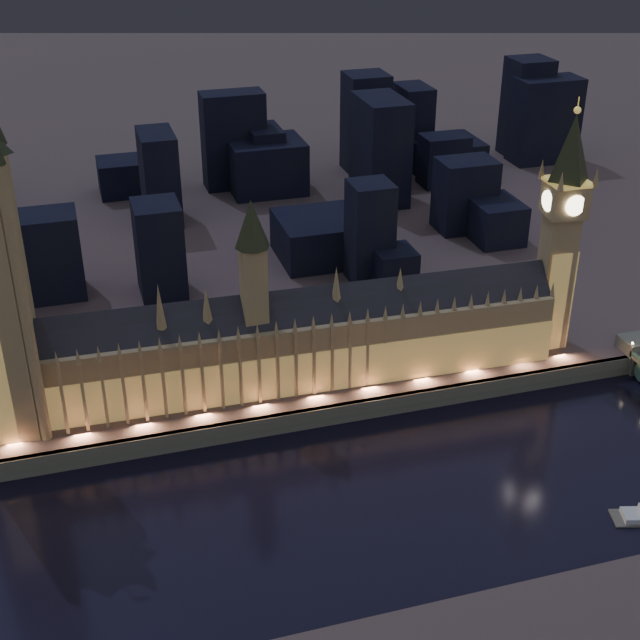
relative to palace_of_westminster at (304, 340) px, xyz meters
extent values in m
plane|color=black|center=(-0.65, -61.74, -26.37)|extent=(2000.00, 2000.00, 0.00)
cube|color=#483F3E|center=(-0.65, 458.26, -22.37)|extent=(2000.00, 960.00, 8.00)
cube|color=#4C5649|center=(-0.65, -20.74, -22.37)|extent=(2000.00, 2.50, 8.00)
cube|color=#907D57|center=(0.91, 0.26, -4.37)|extent=(200.52, 26.16, 28.00)
cube|color=#B28C48|center=(0.91, -9.99, -9.37)|extent=(200.00, 0.50, 18.00)
cube|color=black|center=(0.91, 0.26, 12.63)|extent=(200.41, 22.42, 16.26)
cube|color=#907D57|center=(-19.09, 0.26, 25.63)|extent=(9.00, 9.00, 32.00)
cone|color=#282E1F|center=(-19.09, 0.26, 50.63)|extent=(13.00, 13.00, 18.00)
cube|color=#907D57|center=(-99.09, -10.34, -4.37)|extent=(1.20, 1.20, 28.00)
cone|color=#907D57|center=(-99.09, -9.74, 12.63)|extent=(2.00, 2.00, 6.00)
cube|color=#907D57|center=(-91.95, -10.34, -4.37)|extent=(1.20, 1.20, 28.00)
cone|color=#907D57|center=(-91.95, -9.74, 12.63)|extent=(2.00, 2.00, 6.00)
cube|color=#907D57|center=(-84.81, -10.34, -4.37)|extent=(1.20, 1.20, 28.00)
cone|color=#907D57|center=(-84.81, -9.74, 12.63)|extent=(2.00, 2.00, 6.00)
cube|color=#907D57|center=(-77.66, -10.34, -4.37)|extent=(1.20, 1.20, 28.00)
cone|color=#907D57|center=(-77.66, -9.74, 12.63)|extent=(2.00, 2.00, 6.00)
cube|color=#907D57|center=(-70.52, -10.34, -4.37)|extent=(1.20, 1.20, 28.00)
cone|color=#907D57|center=(-70.52, -9.74, 12.63)|extent=(2.00, 2.00, 6.00)
cube|color=#907D57|center=(-63.38, -10.34, -4.37)|extent=(1.20, 1.20, 28.00)
cone|color=#907D57|center=(-63.38, -9.74, 12.63)|extent=(2.00, 2.00, 6.00)
cube|color=#907D57|center=(-56.24, -10.34, -4.37)|extent=(1.20, 1.20, 28.00)
cone|color=#907D57|center=(-56.24, -9.74, 12.63)|extent=(2.00, 2.00, 6.00)
cube|color=#907D57|center=(-49.09, -10.34, -4.37)|extent=(1.20, 1.20, 28.00)
cone|color=#907D57|center=(-49.09, -9.74, 12.63)|extent=(2.00, 2.00, 6.00)
cube|color=#907D57|center=(-41.95, -10.34, -4.37)|extent=(1.20, 1.20, 28.00)
cone|color=#907D57|center=(-41.95, -9.74, 12.63)|extent=(2.00, 2.00, 6.00)
cube|color=#907D57|center=(-34.81, -10.34, -4.37)|extent=(1.20, 1.20, 28.00)
cone|color=#907D57|center=(-34.81, -9.74, 12.63)|extent=(2.00, 2.00, 6.00)
cube|color=#907D57|center=(-27.66, -10.34, -4.37)|extent=(1.20, 1.20, 28.00)
cone|color=#907D57|center=(-27.66, -9.74, 12.63)|extent=(2.00, 2.00, 6.00)
cube|color=#907D57|center=(-20.52, -10.34, -4.37)|extent=(1.20, 1.20, 28.00)
cone|color=#907D57|center=(-20.52, -9.74, 12.63)|extent=(2.00, 2.00, 6.00)
cube|color=#907D57|center=(-13.38, -10.34, -4.37)|extent=(1.20, 1.20, 28.00)
cone|color=#907D57|center=(-13.38, -9.74, 12.63)|extent=(2.00, 2.00, 6.00)
cube|color=#907D57|center=(-6.24, -10.34, -4.37)|extent=(1.20, 1.20, 28.00)
cone|color=#907D57|center=(-6.24, -9.74, 12.63)|extent=(2.00, 2.00, 6.00)
cube|color=#907D57|center=(0.91, -10.34, -4.37)|extent=(1.20, 1.20, 28.00)
cone|color=#907D57|center=(0.91, -9.74, 12.63)|extent=(2.00, 2.00, 6.00)
cube|color=#907D57|center=(8.05, -10.34, -4.37)|extent=(1.20, 1.20, 28.00)
cone|color=#907D57|center=(8.05, -9.74, 12.63)|extent=(2.00, 2.00, 6.00)
cube|color=#907D57|center=(15.19, -10.34, -4.37)|extent=(1.20, 1.20, 28.00)
cone|color=#907D57|center=(15.19, -9.74, 12.63)|extent=(2.00, 2.00, 6.00)
cube|color=#907D57|center=(22.34, -10.34, -4.37)|extent=(1.20, 1.20, 28.00)
cone|color=#907D57|center=(22.34, -9.74, 12.63)|extent=(2.00, 2.00, 6.00)
cube|color=#907D57|center=(29.48, -10.34, -4.37)|extent=(1.20, 1.20, 28.00)
cone|color=#907D57|center=(29.48, -9.74, 12.63)|extent=(2.00, 2.00, 6.00)
cube|color=#907D57|center=(36.62, -10.34, -4.37)|extent=(1.20, 1.20, 28.00)
cone|color=#907D57|center=(36.62, -9.74, 12.63)|extent=(2.00, 2.00, 6.00)
cube|color=#907D57|center=(43.76, -10.34, -4.37)|extent=(1.20, 1.20, 28.00)
cone|color=#907D57|center=(43.76, -9.74, 12.63)|extent=(2.00, 2.00, 6.00)
cube|color=#907D57|center=(50.91, -10.34, -4.37)|extent=(1.20, 1.20, 28.00)
cone|color=#907D57|center=(50.91, -9.74, 12.63)|extent=(2.00, 2.00, 6.00)
cube|color=#907D57|center=(58.05, -10.34, -4.37)|extent=(1.20, 1.20, 28.00)
cone|color=#907D57|center=(58.05, -9.74, 12.63)|extent=(2.00, 2.00, 6.00)
cube|color=#907D57|center=(65.19, -10.34, -4.37)|extent=(1.20, 1.20, 28.00)
cone|color=#907D57|center=(65.19, -9.74, 12.63)|extent=(2.00, 2.00, 6.00)
cube|color=#907D57|center=(72.34, -10.34, -4.37)|extent=(1.20, 1.20, 28.00)
cone|color=#907D57|center=(72.34, -9.74, 12.63)|extent=(2.00, 2.00, 6.00)
cube|color=#907D57|center=(79.48, -10.34, -4.37)|extent=(1.20, 1.20, 28.00)
cone|color=#907D57|center=(79.48, -9.74, 12.63)|extent=(2.00, 2.00, 6.00)
cube|color=#907D57|center=(86.62, -10.34, -4.37)|extent=(1.20, 1.20, 28.00)
cone|color=#907D57|center=(86.62, -9.74, 12.63)|extent=(2.00, 2.00, 6.00)
cube|color=#907D57|center=(93.76, -10.34, -4.37)|extent=(1.20, 1.20, 28.00)
cone|color=#907D57|center=(93.76, -9.74, 12.63)|extent=(2.00, 2.00, 6.00)
cube|color=#907D57|center=(100.91, -10.34, -4.37)|extent=(1.20, 1.20, 28.00)
cone|color=#907D57|center=(100.91, -9.74, 12.63)|extent=(2.00, 2.00, 6.00)
cone|color=#907D57|center=(-54.09, 0.26, 22.63)|extent=(4.40, 4.40, 18.00)
cone|color=#907D57|center=(-37.09, 0.26, 20.63)|extent=(4.40, 4.40, 14.00)
cone|color=#907D57|center=(12.91, 0.26, 21.63)|extent=(4.40, 4.40, 16.00)
cone|color=#907D57|center=(38.91, 0.26, 19.63)|extent=(4.40, 4.40, 12.00)
cube|color=#B28C48|center=(-110.65, -10.94, 3.63)|extent=(22.00, 0.50, 44.00)
cylinder|color=#907D57|center=(-99.65, -10.74, 32.61)|extent=(4.40, 4.40, 101.97)
cylinder|color=#907D57|center=(-99.65, 11.26, 32.61)|extent=(4.40, 4.40, 101.97)
cube|color=#907D57|center=(107.35, 0.26, 10.74)|extent=(13.49, 13.49, 58.22)
cube|color=#B28C48|center=(107.35, -5.94, 3.63)|extent=(12.00, 0.50, 44.00)
cube|color=#907D57|center=(107.35, 0.26, 46.48)|extent=(15.00, 15.00, 13.26)
cube|color=#F2C64C|center=(107.35, 0.26, 53.71)|extent=(15.75, 15.75, 1.20)
cone|color=#282E1F|center=(107.35, 0.26, 67.31)|extent=(18.00, 18.00, 26.00)
sphere|color=#F2C64C|center=(107.35, 0.26, 81.81)|extent=(2.80, 2.80, 2.80)
cylinder|color=#F2C64C|center=(107.35, 0.26, 84.31)|extent=(0.40, 0.40, 5.00)
cylinder|color=#FFF2BF|center=(107.35, -7.49, 46.48)|extent=(8.40, 0.50, 8.40)
cylinder|color=#FFF2BF|center=(107.35, 8.01, 46.48)|extent=(8.40, 0.50, 8.40)
cylinder|color=#FFF2BF|center=(99.60, 0.26, 46.48)|extent=(0.50, 8.40, 8.40)
cylinder|color=#FFF2BF|center=(115.10, 0.26, 46.48)|extent=(0.50, 8.40, 8.40)
cone|color=#907D57|center=(99.85, -7.24, 57.11)|extent=(2.60, 2.60, 8.00)
cone|color=#907D57|center=(99.85, 7.76, 57.11)|extent=(2.60, 2.60, 8.00)
cone|color=#907D57|center=(114.85, -7.24, 57.11)|extent=(2.60, 2.60, 8.00)
cone|color=#907D57|center=(114.85, 7.76, 57.11)|extent=(2.60, 2.60, 8.00)
cylinder|color=black|center=(134.28, -21.74, -13.67)|extent=(0.30, 0.30, 4.40)
sphere|color=#FFD88C|center=(134.28, -21.74, -11.37)|extent=(1.00, 1.00, 1.00)
cube|color=black|center=(63.43, 68.85, -8.49)|extent=(19.03, 19.80, 19.75)
cube|color=black|center=(226.99, 222.39, 9.25)|extent=(42.59, 22.95, 55.25)
cube|color=black|center=(55.00, 80.27, 6.49)|extent=(19.65, 20.18, 49.73)
cube|color=black|center=(38.14, 225.56, 0.26)|extent=(19.44, 30.73, 37.26)
cube|color=black|center=(20.46, 231.86, 10.75)|extent=(37.76, 19.44, 58.25)
cube|color=black|center=(-30.80, 187.81, 6.94)|extent=(18.99, 34.57, 50.63)
cube|color=black|center=(-43.24, 95.26, 3.94)|extent=(21.11, 25.14, 44.62)
cube|color=black|center=(-97.25, 106.93, 2.02)|extent=(38.19, 23.57, 40.79)
cube|color=black|center=(156.09, 221.24, -8.03)|extent=(43.78, 39.06, 20.69)
cube|color=black|center=(37.12, 218.04, -2.66)|extent=(44.53, 36.65, 31.43)
cube|color=black|center=(-41.61, 238.11, -7.85)|extent=(40.45, 27.15, 21.05)
cube|color=black|center=(97.70, 183.82, 12.19)|extent=(24.63, 41.01, 61.13)
cube|color=black|center=(40.72, 112.84, -7.50)|extent=(44.15, 42.43, 21.74)
cube|color=black|center=(126.68, 127.58, 1.27)|extent=(30.39, 22.61, 39.28)
cube|color=black|center=(144.85, 197.75, -2.73)|extent=(28.33, 19.81, 31.29)
cube|color=black|center=(135.84, 108.75, -7.44)|extent=(24.83, 31.49, 21.87)
cube|color=black|center=(140.40, 239.85, 7.69)|extent=(19.19, 29.53, 52.12)
cube|color=black|center=(107.40, 238.26, 12.77)|extent=(26.00, 26.00, 62.28)
cube|color=black|center=(221.06, 238.26, 14.00)|extent=(26.00, 26.00, 64.74)
camera|label=1|loc=(-79.81, -290.06, 170.35)|focal=50.00mm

